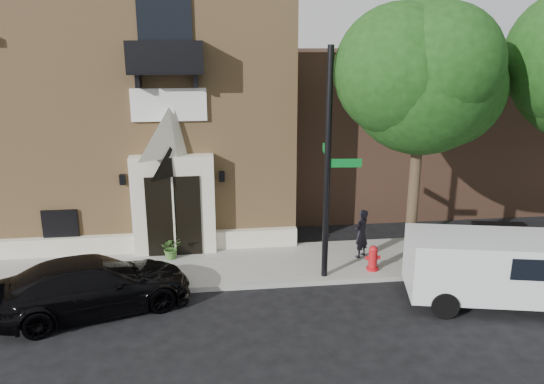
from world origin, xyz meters
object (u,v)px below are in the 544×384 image
Objects in this scene: street_sign at (328,166)px; fire_hydrant at (373,258)px; cargo_van at (505,268)px; pedestrian_near at (361,233)px; black_sedan at (94,285)px; dumpster at (500,242)px.

street_sign reaches higher than fire_hydrant.
cargo_van is 4.38m from pedestrian_near.
cargo_van is (10.69, -0.99, 0.34)m from black_sedan.
cargo_van is 3.01m from dumpster.
black_sedan is 1.01× the size of cargo_van.
cargo_van reaches higher than fire_hydrant.
cargo_van is at bearing 89.92° from pedestrian_near.
street_sign is at bearing 167.47° from cargo_van.
dumpster is (12.11, 1.64, -0.03)m from black_sedan.
street_sign is at bearing -173.12° from fire_hydrant.
cargo_van reaches higher than pedestrian_near.
dumpster is 4.39m from pedestrian_near.
street_sign is 4.18× the size of pedestrian_near.
black_sedan is at bearing -171.04° from fire_hydrant.
black_sedan is at bearing -165.49° from street_sign.
pedestrian_near is at bearing -177.27° from dumpster.
fire_hydrant is 0.50× the size of pedestrian_near.
pedestrian_near is at bearing 93.90° from fire_hydrant.
black_sedan is 8.11m from pedestrian_near.
black_sedan is 6.99m from street_sign.
black_sedan is 6.32× the size of fire_hydrant.
pedestrian_near reaches higher than fire_hydrant.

